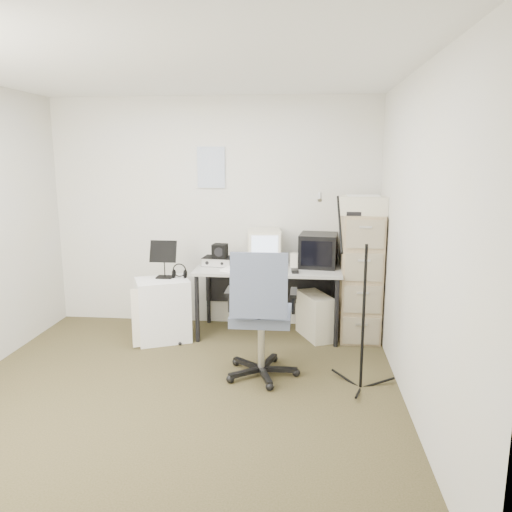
# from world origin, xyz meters

# --- Properties ---
(floor) EXTENTS (3.60, 3.60, 0.01)m
(floor) POSITION_xyz_m (0.00, 0.00, -0.01)
(floor) COLOR #322E17
(floor) RESTS_ON ground
(ceiling) EXTENTS (3.60, 3.60, 0.01)m
(ceiling) POSITION_xyz_m (0.00, 0.00, 2.50)
(ceiling) COLOR white
(ceiling) RESTS_ON ground
(wall_back) EXTENTS (3.60, 0.02, 2.50)m
(wall_back) POSITION_xyz_m (0.00, 1.80, 1.25)
(wall_back) COLOR silver
(wall_back) RESTS_ON ground
(wall_front) EXTENTS (3.60, 0.02, 2.50)m
(wall_front) POSITION_xyz_m (0.00, -1.80, 1.25)
(wall_front) COLOR silver
(wall_front) RESTS_ON ground
(wall_right) EXTENTS (0.02, 3.60, 2.50)m
(wall_right) POSITION_xyz_m (1.80, 0.00, 1.25)
(wall_right) COLOR silver
(wall_right) RESTS_ON ground
(wall_calendar) EXTENTS (0.30, 0.02, 0.44)m
(wall_calendar) POSITION_xyz_m (-0.02, 1.79, 1.75)
(wall_calendar) COLOR white
(wall_calendar) RESTS_ON wall_back
(filing_cabinet) EXTENTS (0.40, 0.60, 1.30)m
(filing_cabinet) POSITION_xyz_m (1.58, 1.48, 0.65)
(filing_cabinet) COLOR tan
(filing_cabinet) RESTS_ON floor
(printer) EXTENTS (0.50, 0.36, 0.18)m
(printer) POSITION_xyz_m (1.58, 1.43, 1.39)
(printer) COLOR #BEB79C
(printer) RESTS_ON filing_cabinet
(desk) EXTENTS (1.50, 0.70, 0.73)m
(desk) POSITION_xyz_m (0.63, 1.45, 0.36)
(desk) COLOR #979692
(desk) RESTS_ON floor
(crt_monitor) EXTENTS (0.38, 0.40, 0.38)m
(crt_monitor) POSITION_xyz_m (0.57, 1.58, 0.92)
(crt_monitor) COLOR #BEB79C
(crt_monitor) RESTS_ON desk
(crt_tv) EXTENTS (0.42, 0.44, 0.35)m
(crt_tv) POSITION_xyz_m (1.15, 1.56, 0.90)
(crt_tv) COLOR black
(crt_tv) RESTS_ON desk
(desk_speaker) EXTENTS (0.08, 0.08, 0.15)m
(desk_speaker) POSITION_xyz_m (0.90, 1.51, 0.80)
(desk_speaker) COLOR silver
(desk_speaker) RESTS_ON desk
(keyboard) EXTENTS (0.43, 0.27, 0.02)m
(keyboard) POSITION_xyz_m (0.57, 1.26, 0.74)
(keyboard) COLOR #BEB79C
(keyboard) RESTS_ON desk
(mouse) EXTENTS (0.08, 0.12, 0.03)m
(mouse) POSITION_xyz_m (0.91, 1.24, 0.75)
(mouse) COLOR black
(mouse) RESTS_ON desk
(radio_receiver) EXTENTS (0.34, 0.26, 0.09)m
(radio_receiver) POSITION_xyz_m (0.09, 1.51, 0.77)
(radio_receiver) COLOR black
(radio_receiver) RESTS_ON desk
(radio_speaker) EXTENTS (0.16, 0.15, 0.14)m
(radio_speaker) POSITION_xyz_m (0.12, 1.47, 0.89)
(radio_speaker) COLOR black
(radio_speaker) RESTS_ON radio_receiver
(papers) EXTENTS (0.35, 0.40, 0.02)m
(papers) POSITION_xyz_m (0.33, 1.32, 0.74)
(papers) COLOR white
(papers) RESTS_ON desk
(pc_tower) EXTENTS (0.41, 0.54, 0.46)m
(pc_tower) POSITION_xyz_m (1.13, 1.40, 0.23)
(pc_tower) COLOR #BEB79C
(pc_tower) RESTS_ON floor
(office_chair) EXTENTS (0.65, 0.65, 1.13)m
(office_chair) POSITION_xyz_m (0.65, 0.42, 0.57)
(office_chair) COLOR #49506F
(office_chair) RESTS_ON floor
(side_cart) EXTENTS (0.64, 0.59, 0.64)m
(side_cart) POSITION_xyz_m (-0.43, 1.18, 0.32)
(side_cart) COLOR silver
(side_cart) RESTS_ON floor
(music_stand) EXTENTS (0.30, 0.21, 0.40)m
(music_stand) POSITION_xyz_m (-0.42, 1.26, 0.84)
(music_stand) COLOR black
(music_stand) RESTS_ON side_cart
(headphones) EXTENTS (0.18, 0.18, 0.03)m
(headphones) POSITION_xyz_m (-0.27, 1.27, 0.69)
(headphones) COLOR black
(headphones) RESTS_ON side_cart
(mic_stand) EXTENTS (0.02, 0.02, 1.57)m
(mic_stand) POSITION_xyz_m (1.48, 0.27, 0.79)
(mic_stand) COLOR black
(mic_stand) RESTS_ON floor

